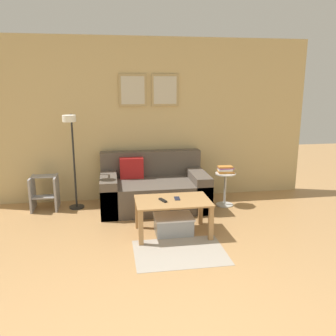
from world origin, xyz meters
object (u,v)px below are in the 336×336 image
Objects in this scene: couch at (153,189)px; book_stack at (225,170)px; storage_bin at (173,224)px; remote_control at (163,200)px; cell_phone at (177,198)px; coffee_table at (173,206)px; side_table at (225,186)px; step_stool at (45,192)px; floor_lamp at (72,146)px.

couch reaches higher than book_stack.
storage_bin is 0.37m from remote_control.
cell_phone is at bearing -80.03° from couch.
coffee_table is (0.12, -1.06, 0.08)m from couch.
side_table reaches higher than storage_bin.
cell_phone is at bearing -32.73° from step_stool.
floor_lamp is 10.22× the size of cell_phone.
couch is at bearing 68.11° from remote_control.
step_stool is (-2.72, 0.25, -0.30)m from book_stack.
floor_lamp is at bearing 142.49° from storage_bin.
step_stool is (-2.72, 0.27, -0.04)m from side_table.
storage_bin is 1.85m from floor_lamp.
remote_control is (-0.01, -1.08, 0.18)m from couch.
coffee_table is 1.35m from side_table.
floor_lamp reaches higher than coffee_table.
storage_bin is at bearing 54.18° from coffee_table.
floor_lamp is (-1.29, 0.99, 0.88)m from storage_bin.
couch is 1.36m from floor_lamp.
cell_phone is (0.18, -1.02, 0.17)m from couch.
side_table reaches higher than cell_phone.
coffee_table is 1.75m from floor_lamp.
cell_phone is at bearing -136.19° from side_table.
book_stack is (2.26, -0.07, -0.42)m from floor_lamp.
cell_phone is at bearing -35.86° from floor_lamp.
floor_lamp is 2.30m from book_stack.
couch is 10.57× the size of remote_control.
side_table is at bearing 48.20° from cell_phone.
floor_lamp is 9.54× the size of remote_control.
storage_bin is 1.91× the size of book_stack.
coffee_table is 1.82× the size of step_stool.
couch reaches higher than storage_bin.
side_table is at bearing -5.67° from step_stool.
cell_phone is (0.05, 0.02, 0.33)m from storage_bin.
floor_lamp reaches higher than storage_bin.
coffee_table is at bearing -125.82° from storage_bin.
storage_bin is at bearing -6.45° from remote_control.
remote_control is (1.15, -1.03, -0.54)m from floor_lamp.
couch is 1.72× the size of coffee_table.
remote_control is (-1.11, -0.96, -0.11)m from book_stack.
book_stack is at bearing -5.35° from step_stool.
book_stack reaches higher than coffee_table.
floor_lamp reaches higher than side_table.
floor_lamp is 2.37m from side_table.
couch is 3.13× the size of step_stool.
side_table is 2.03× the size of book_stack.
book_stack is 0.50× the size of step_stool.
floor_lamp reaches higher than book_stack.
couch reaches higher than cell_phone.
couch is 11.33× the size of cell_phone.
step_stool is at bearing 175.02° from couch.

